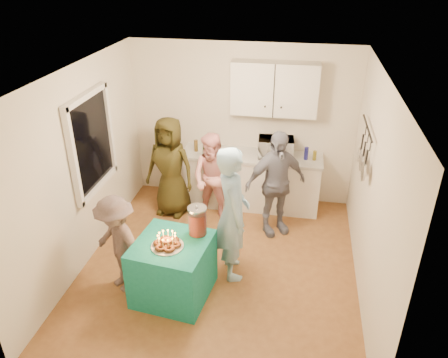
% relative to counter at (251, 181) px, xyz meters
% --- Properties ---
extents(floor, '(4.00, 4.00, 0.00)m').
position_rel_counter_xyz_m(floor, '(-0.20, -1.70, -0.43)').
color(floor, brown).
rests_on(floor, ground).
extents(ceiling, '(4.00, 4.00, 0.00)m').
position_rel_counter_xyz_m(ceiling, '(-0.20, -1.70, 2.17)').
color(ceiling, white).
rests_on(ceiling, floor).
extents(back_wall, '(3.60, 3.60, 0.00)m').
position_rel_counter_xyz_m(back_wall, '(-0.20, 0.30, 0.87)').
color(back_wall, silver).
rests_on(back_wall, floor).
extents(left_wall, '(4.00, 4.00, 0.00)m').
position_rel_counter_xyz_m(left_wall, '(-2.00, -1.70, 0.87)').
color(left_wall, silver).
rests_on(left_wall, floor).
extents(right_wall, '(4.00, 4.00, 0.00)m').
position_rel_counter_xyz_m(right_wall, '(1.60, -1.70, 0.87)').
color(right_wall, silver).
rests_on(right_wall, floor).
extents(window_night, '(0.04, 1.00, 1.20)m').
position_rel_counter_xyz_m(window_night, '(-1.97, -1.40, 1.12)').
color(window_night, black).
rests_on(window_night, left_wall).
extents(counter, '(2.20, 0.58, 0.86)m').
position_rel_counter_xyz_m(counter, '(0.00, 0.00, 0.00)').
color(counter, white).
rests_on(counter, floor).
extents(countertop, '(2.24, 0.62, 0.05)m').
position_rel_counter_xyz_m(countertop, '(0.00, -0.00, 0.46)').
color(countertop, beige).
rests_on(countertop, counter).
extents(upper_cabinet, '(1.30, 0.30, 0.80)m').
position_rel_counter_xyz_m(upper_cabinet, '(0.30, 0.15, 1.52)').
color(upper_cabinet, white).
rests_on(upper_cabinet, back_wall).
extents(pot_rack, '(0.12, 1.00, 0.60)m').
position_rel_counter_xyz_m(pot_rack, '(1.52, -1.00, 1.17)').
color(pot_rack, black).
rests_on(pot_rack, right_wall).
extents(microwave, '(0.57, 0.41, 0.30)m').
position_rel_counter_xyz_m(microwave, '(0.38, 0.00, 0.63)').
color(microwave, white).
rests_on(microwave, countertop).
extents(party_table, '(0.95, 0.95, 0.76)m').
position_rel_counter_xyz_m(party_table, '(-0.65, -2.31, -0.05)').
color(party_table, '#137D6B').
rests_on(party_table, floor).
extents(donut_cake, '(0.38, 0.38, 0.18)m').
position_rel_counter_xyz_m(donut_cake, '(-0.68, -2.39, 0.42)').
color(donut_cake, '#381C0C').
rests_on(donut_cake, party_table).
extents(punch_jar, '(0.22, 0.22, 0.34)m').
position_rel_counter_xyz_m(punch_jar, '(-0.39, -2.06, 0.50)').
color(punch_jar, red).
rests_on(punch_jar, party_table).
extents(man_birthday, '(0.62, 0.76, 1.79)m').
position_rel_counter_xyz_m(man_birthday, '(-0.02, -1.77, 0.47)').
color(man_birthday, '#9ECAE7').
rests_on(man_birthday, floor).
extents(woman_back_left, '(0.86, 0.64, 1.61)m').
position_rel_counter_xyz_m(woman_back_left, '(-1.21, -0.46, 0.38)').
color(woman_back_left, '#524917').
rests_on(woman_back_left, floor).
extents(woman_back_center, '(0.81, 0.70, 1.43)m').
position_rel_counter_xyz_m(woman_back_center, '(-0.51, -0.55, 0.29)').
color(woman_back_center, pink).
rests_on(woman_back_center, floor).
extents(woman_back_right, '(1.01, 0.83, 1.61)m').
position_rel_counter_xyz_m(woman_back_right, '(0.44, -0.72, 0.38)').
color(woman_back_right, black).
rests_on(woman_back_right, floor).
extents(child_near_left, '(0.96, 0.88, 1.29)m').
position_rel_counter_xyz_m(child_near_left, '(-1.33, -2.31, 0.22)').
color(child_near_left, '#534242').
rests_on(child_near_left, floor).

